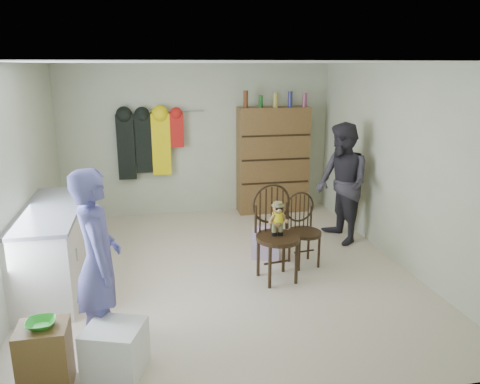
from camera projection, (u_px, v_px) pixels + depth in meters
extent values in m
plane|color=beige|center=(224.00, 271.00, 5.81)|extent=(5.00, 5.00, 0.00)
plane|color=beige|center=(198.00, 140.00, 7.85)|extent=(4.50, 0.00, 4.50)
plane|color=beige|center=(17.00, 182.00, 5.05)|extent=(0.00, 5.00, 5.00)
plane|color=beige|center=(398.00, 165.00, 5.92)|extent=(0.00, 5.00, 5.00)
plane|color=white|center=(221.00, 62.00, 5.16)|extent=(5.00, 5.00, 0.00)
cube|color=silver|center=(54.00, 249.00, 5.32)|extent=(0.60, 1.80, 0.90)
cube|color=slate|center=(50.00, 210.00, 5.20)|extent=(0.64, 1.86, 0.04)
cylinder|color=#99999E|center=(77.00, 255.00, 4.93)|extent=(0.02, 0.02, 0.14)
cylinder|color=#99999E|center=(86.00, 227.00, 5.78)|extent=(0.02, 0.02, 0.14)
cube|color=brown|center=(45.00, 358.00, 3.64)|extent=(0.38, 0.33, 0.54)
imported|color=green|center=(41.00, 324.00, 3.56)|extent=(0.22, 0.22, 0.05)
cube|color=white|center=(115.00, 349.00, 3.84)|extent=(0.56, 0.55, 0.42)
cylinder|color=black|center=(278.00, 238.00, 5.43)|extent=(0.57, 0.57, 0.05)
cylinder|color=black|center=(270.00, 268.00, 5.30)|extent=(0.04, 0.04, 0.50)
cylinder|color=black|center=(296.00, 264.00, 5.41)|extent=(0.04, 0.04, 0.50)
cylinder|color=black|center=(258.00, 256.00, 5.61)|extent=(0.04, 0.04, 0.50)
cylinder|color=black|center=(284.00, 253.00, 5.73)|extent=(0.04, 0.04, 0.50)
torus|color=black|center=(271.00, 204.00, 5.52)|extent=(0.49, 0.11, 0.49)
cylinder|color=black|center=(256.00, 219.00, 5.49)|extent=(0.03, 0.03, 0.34)
cylinder|color=black|center=(287.00, 216.00, 5.62)|extent=(0.03, 0.03, 0.34)
cylinder|color=yellow|center=(278.00, 218.00, 5.39)|extent=(0.13, 0.13, 0.12)
cylinder|color=#475128|center=(277.00, 228.00, 5.42)|extent=(0.08, 0.08, 0.19)
sphere|color=#9E7042|center=(278.00, 208.00, 5.36)|extent=(0.11, 0.11, 0.11)
cylinder|color=#475128|center=(278.00, 204.00, 5.35)|extent=(0.10, 0.10, 0.04)
cube|color=black|center=(279.00, 209.00, 5.31)|extent=(0.08, 0.01, 0.02)
cylinder|color=black|center=(305.00, 233.00, 5.88)|extent=(0.46, 0.46, 0.04)
cylinder|color=black|center=(299.00, 255.00, 5.77)|extent=(0.03, 0.03, 0.41)
cylinder|color=black|center=(319.00, 252.00, 5.86)|extent=(0.03, 0.03, 0.41)
cylinder|color=black|center=(289.00, 247.00, 6.03)|extent=(0.03, 0.03, 0.41)
cylinder|color=black|center=(308.00, 244.00, 6.12)|extent=(0.03, 0.03, 0.41)
torus|color=black|center=(300.00, 207.00, 5.95)|extent=(0.40, 0.08, 0.40)
cylinder|color=black|center=(288.00, 219.00, 5.93)|extent=(0.03, 0.03, 0.27)
cylinder|color=black|center=(311.00, 216.00, 6.03)|extent=(0.03, 0.03, 0.27)
cube|color=pink|center=(266.00, 243.00, 6.19)|extent=(0.44, 0.39, 0.38)
imported|color=#57569E|center=(98.00, 262.00, 4.02)|extent=(0.50, 0.67, 1.67)
imported|color=#2D2B33|center=(342.00, 184.00, 6.58)|extent=(0.72, 0.89, 1.71)
cube|color=brown|center=(273.00, 160.00, 7.99)|extent=(1.20, 0.38, 1.80)
cube|color=black|center=(275.00, 183.00, 7.90)|extent=(1.16, 0.02, 0.03)
cube|color=black|center=(276.00, 159.00, 7.80)|extent=(1.16, 0.02, 0.03)
cube|color=black|center=(276.00, 136.00, 7.69)|extent=(1.16, 0.02, 0.03)
cylinder|color=#592D14|center=(246.00, 99.00, 7.53)|extent=(0.08, 0.08, 0.28)
cylinder|color=#19591E|center=(261.00, 102.00, 7.59)|extent=(0.07, 0.07, 0.20)
cylinder|color=#A59933|center=(276.00, 100.00, 7.63)|extent=(0.08, 0.08, 0.24)
cylinder|color=navy|center=(290.00, 99.00, 7.67)|extent=(0.07, 0.07, 0.25)
cylinder|color=#8C3F59|center=(305.00, 100.00, 7.73)|extent=(0.08, 0.08, 0.23)
cylinder|color=#99999E|center=(173.00, 111.00, 7.58)|extent=(1.00, 0.02, 0.02)
cube|color=black|center=(126.00, 147.00, 7.52)|extent=(0.28, 0.10, 1.05)
cube|color=black|center=(144.00, 144.00, 7.56)|extent=(0.26, 0.10, 0.95)
cube|color=yellow|center=(161.00, 144.00, 7.62)|extent=(0.30, 0.10, 1.00)
cube|color=red|center=(177.00, 130.00, 7.61)|extent=(0.22, 0.10, 0.55)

